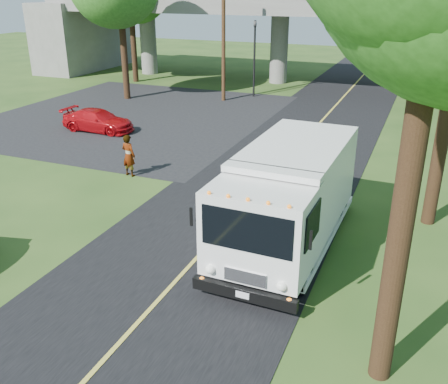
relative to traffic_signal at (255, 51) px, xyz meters
The scene contains 10 objects.
ground 26.87m from the traffic_signal, 77.01° to the right, with size 120.00×120.00×0.00m, color #284418.
road 17.38m from the traffic_signal, 69.44° to the right, with size 7.00×90.00×0.02m, color black.
parking_lot 9.96m from the traffic_signal, 122.01° to the right, with size 16.00×18.00×0.01m, color black.
lane_line 17.38m from the traffic_signal, 69.44° to the right, with size 0.12×90.00×0.01m, color gold.
overpass 8.59m from the traffic_signal, 45.00° to the left, with size 54.00×10.00×7.30m.
traffic_signal is the anchor object (origin of this frame).
utility_pole 2.86m from the traffic_signal, 126.87° to the right, with size 1.60×0.26×9.00m.
step_van 22.01m from the traffic_signal, 68.07° to the right, with size 2.87×7.39×3.08m.
red_sedan 12.99m from the traffic_signal, 112.54° to the right, with size 1.65×4.06×1.18m, color #B00A10.
pedestrian 17.19m from the traffic_signal, 88.50° to the right, with size 0.65×0.43×1.78m, color gray.
Camera 1 is at (5.61, -7.71, 7.48)m, focal length 40.00 mm.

